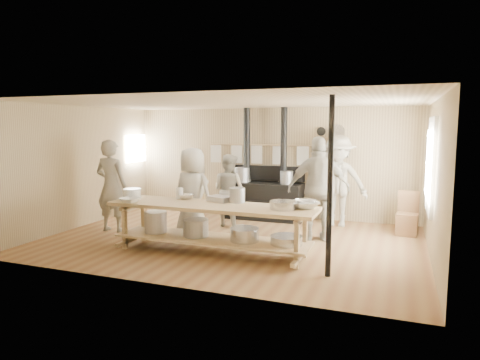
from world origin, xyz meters
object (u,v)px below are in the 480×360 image
object	(u,v)px
cook_left	(229,190)
cook_by_window	(338,181)
cook_far_left	(111,186)
cook_center	(193,194)
prep_table	(211,223)
roasting_pan	(220,199)
chair	(407,222)
cook_right	(319,189)
stove	(264,196)

from	to	relation	value
cook_left	cook_by_window	bearing A→B (deg)	-141.88
cook_far_left	cook_left	xyz separation A→B (m)	(2.08, 1.30, -0.17)
cook_center	prep_table	bearing A→B (deg)	145.86
prep_table	cook_by_window	world-z (taller)	cook_by_window
cook_far_left	cook_center	distance (m)	1.87
prep_table	roasting_pan	world-z (taller)	roasting_pan
cook_center	chair	distance (m)	4.31
cook_by_window	cook_left	bearing A→B (deg)	-158.65
cook_far_left	cook_right	size ratio (longest dim) A/B	0.96
cook_left	cook_right	world-z (taller)	cook_right
cook_left	cook_by_window	xyz separation A→B (m)	(2.21, 0.85, 0.20)
chair	roasting_pan	world-z (taller)	roasting_pan
cook_right	cook_by_window	world-z (taller)	cook_right
cook_by_window	cook_far_left	bearing A→B (deg)	-153.09
cook_right	chair	bearing A→B (deg)	-162.11
roasting_pan	stove	bearing A→B (deg)	90.56
prep_table	cook_center	xyz separation A→B (m)	(-0.70, 0.70, 0.36)
cook_right	stove	bearing A→B (deg)	-59.00
prep_table	cook_left	distance (m)	2.08
stove	cook_right	size ratio (longest dim) A/B	1.31
stove	roasting_pan	world-z (taller)	stove
cook_center	roasting_pan	xyz separation A→B (m)	(0.72, -0.37, 0.01)
cook_right	chair	distance (m)	2.04
cook_far_left	cook_by_window	size ratio (longest dim) A/B	0.96
cook_far_left	chair	world-z (taller)	cook_far_left
prep_table	chair	size ratio (longest dim) A/B	4.11
cook_center	chair	xyz separation A→B (m)	(3.86, 1.83, -0.63)
cook_left	roasting_pan	distance (m)	1.75
cook_right	cook_by_window	bearing A→B (deg)	-111.87
cook_right	chair	world-z (taller)	cook_right
prep_table	chair	xyz separation A→B (m)	(3.16, 2.52, -0.26)
cook_center	roasting_pan	bearing A→B (deg)	164.08
cook_right	chair	size ratio (longest dim) A/B	2.26
chair	roasting_pan	distance (m)	3.88
stove	cook_left	xyz separation A→B (m)	(-0.48, -1.01, 0.26)
cook_left	roasting_pan	xyz separation A→B (m)	(0.51, -1.67, 0.11)
cook_center	chair	size ratio (longest dim) A/B	2.02
cook_by_window	stove	bearing A→B (deg)	174.80
cook_center	chair	bearing A→B (deg)	-143.76
prep_table	cook_by_window	bearing A→B (deg)	58.79
stove	prep_table	bearing A→B (deg)	-90.04
cook_right	roasting_pan	bearing A→B (deg)	22.76
roasting_pan	prep_table	bearing A→B (deg)	-94.95
prep_table	cook_right	bearing A→B (deg)	43.94
stove	cook_far_left	distance (m)	3.48
chair	cook_left	bearing A→B (deg)	-167.05
cook_left	cook_right	distance (m)	2.11
prep_table	cook_far_left	bearing A→B (deg)	164.64
stove	roasting_pan	bearing A→B (deg)	-89.44
cook_left	cook_right	xyz separation A→B (m)	(2.04, -0.50, 0.20)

